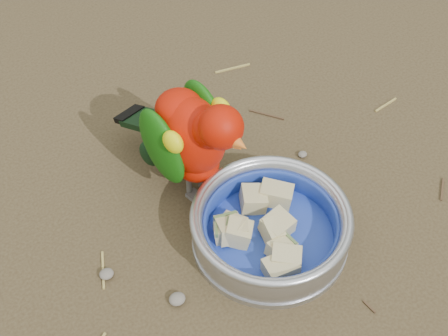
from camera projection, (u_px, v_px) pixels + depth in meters
ground at (310, 268)px, 0.94m from camera, size 60.00×60.00×0.00m
food_bowl at (270, 238)px, 0.97m from camera, size 0.22×0.22×0.02m
bowl_wall at (271, 225)px, 0.94m from camera, size 0.22×0.22×0.04m
fruit_wedges at (271, 228)px, 0.95m from camera, size 0.13×0.13×0.03m
lory_parrot at (192, 143)px, 0.97m from camera, size 0.18×0.26×0.19m
ground_debris at (248, 229)px, 0.98m from camera, size 0.90×0.80×0.01m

